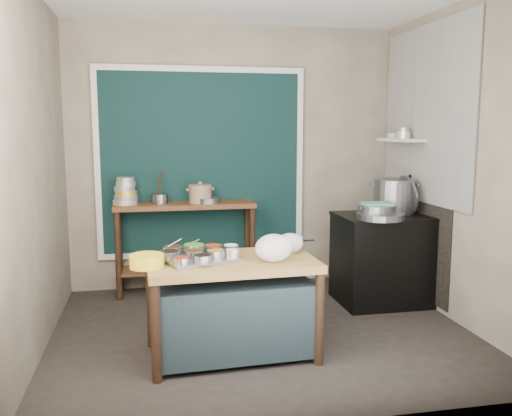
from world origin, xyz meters
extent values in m
cube|color=black|center=(0.00, 0.00, -0.01)|extent=(3.50, 3.00, 0.02)
cube|color=gray|center=(0.00, 1.51, 1.40)|extent=(3.50, 0.02, 2.80)
cube|color=gray|center=(-1.76, 0.00, 1.40)|extent=(0.02, 3.00, 2.80)
cube|color=gray|center=(1.76, 0.00, 1.40)|extent=(0.02, 3.00, 2.80)
cube|color=black|center=(-0.35, 1.47, 1.35)|extent=(2.10, 0.02, 1.90)
cube|color=#B2B2AA|center=(1.74, 0.55, 1.85)|extent=(0.02, 1.70, 1.70)
cube|color=black|center=(1.74, 0.65, 0.70)|extent=(0.01, 1.30, 1.30)
cube|color=beige|center=(1.63, 0.85, 1.60)|extent=(0.22, 0.70, 0.03)
cube|color=olive|center=(-0.32, -0.43, 0.38)|extent=(1.28, 0.78, 0.75)
cube|color=#513017|center=(-0.55, 1.28, 0.47)|extent=(1.45, 0.40, 0.95)
cube|color=black|center=(1.35, 0.55, 0.42)|extent=(0.90, 0.68, 0.85)
cube|color=black|center=(1.35, 0.55, 0.86)|extent=(0.92, 0.69, 0.03)
cube|color=gray|center=(-0.55, -0.41, 0.76)|extent=(0.64, 0.55, 0.02)
cylinder|color=silver|center=(-0.32, -0.44, 0.80)|extent=(0.11, 0.11, 0.05)
cylinder|color=gray|center=(-0.78, -0.44, 0.80)|extent=(0.16, 0.16, 0.06)
cylinder|color=gray|center=(-0.45, -0.45, 0.80)|extent=(0.14, 0.14, 0.06)
cylinder|color=gray|center=(-0.56, -0.59, 0.80)|extent=(0.14, 0.14, 0.06)
cylinder|color=gray|center=(-0.44, -0.28, 0.80)|extent=(0.14, 0.14, 0.06)
cylinder|color=gray|center=(-0.31, -0.29, 0.80)|extent=(0.12, 0.12, 0.05)
cylinder|color=gray|center=(-0.70, -0.60, 0.80)|extent=(0.12, 0.12, 0.05)
cylinder|color=gray|center=(-0.59, -0.28, 0.81)|extent=(0.17, 0.17, 0.07)
cylinder|color=gray|center=(-0.74, -0.27, 0.80)|extent=(0.15, 0.15, 0.06)
cylinder|color=gray|center=(-0.60, -0.44, 0.80)|extent=(0.15, 0.15, 0.06)
cylinder|color=gold|center=(-0.94, -0.55, 0.80)|extent=(0.28, 0.28, 0.09)
ellipsoid|color=white|center=(-0.03, -0.56, 0.85)|extent=(0.33, 0.30, 0.20)
ellipsoid|color=white|center=(0.16, -0.31, 0.83)|extent=(0.25, 0.23, 0.16)
cylinder|color=tan|center=(-1.15, 1.29, 0.97)|extent=(0.25, 0.25, 0.05)
cylinder|color=gray|center=(-1.15, 1.29, 1.02)|extent=(0.24, 0.24, 0.05)
cylinder|color=gold|center=(-1.15, 1.29, 1.07)|extent=(0.22, 0.22, 0.05)
cylinder|color=gray|center=(-1.15, 1.29, 1.11)|extent=(0.21, 0.21, 0.05)
cylinder|color=tan|center=(-1.15, 1.29, 1.16)|extent=(0.20, 0.20, 0.05)
cylinder|color=gray|center=(-1.15, 1.29, 1.21)|extent=(0.18, 0.18, 0.05)
cylinder|color=gray|center=(-0.81, 1.27, 1.00)|extent=(0.21, 0.21, 0.10)
cylinder|color=gray|center=(-0.31, 1.21, 0.98)|extent=(0.29, 0.29, 0.06)
cylinder|color=gray|center=(1.60, 0.59, 1.07)|extent=(0.10, 0.39, 0.39)
cube|color=#569C83|center=(1.20, 0.42, 1.01)|extent=(0.26, 0.21, 0.02)
cylinder|color=gray|center=(1.20, 0.32, 0.91)|extent=(0.56, 0.56, 0.06)
cylinder|color=silver|center=(1.63, 0.80, 1.63)|extent=(0.14, 0.14, 0.04)
cylinder|color=silver|center=(1.63, 0.80, 1.67)|extent=(0.13, 0.13, 0.04)
cylinder|color=gray|center=(1.63, 0.80, 1.71)|extent=(0.12, 0.12, 0.04)
cylinder|color=gray|center=(1.63, 1.02, 1.64)|extent=(0.15, 0.15, 0.05)
camera|label=1|loc=(-0.91, -4.33, 1.72)|focal=38.00mm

